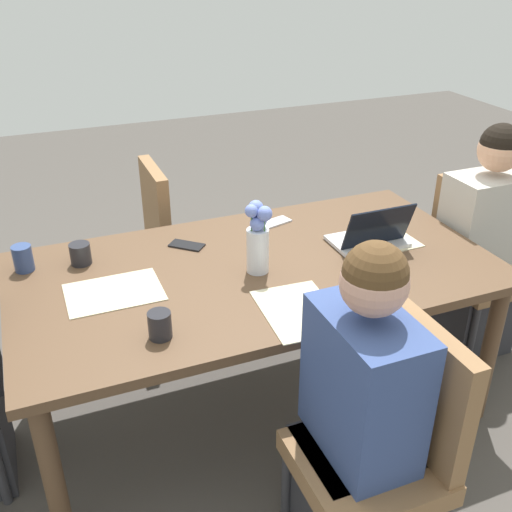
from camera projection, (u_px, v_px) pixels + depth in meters
name	position (u px, v px, depth m)	size (l,w,h in m)	color
ground_plane	(256.00, 402.00, 2.81)	(10.00, 10.00, 0.00)	#4C4742
dining_table	(256.00, 282.00, 2.50)	(1.97, 1.05, 0.73)	brown
chair_head_left_left_near	(477.00, 252.00, 3.08)	(0.44, 0.44, 0.90)	olive
person_head_left_left_near	(479.00, 255.00, 2.99)	(0.40, 0.36, 1.19)	#2D2D33
chair_far_left_far	(388.00, 440.00, 1.93)	(0.44, 0.44, 0.90)	olive
person_far_left_far	(359.00, 427.00, 1.94)	(0.36, 0.40, 1.19)	#2D2D33
chair_near_right_near	(179.00, 235.00, 3.26)	(0.44, 0.44, 0.90)	olive
flower_vase	(258.00, 237.00, 2.36)	(0.10, 0.10, 0.30)	silver
placemat_head_left_left_near	(374.00, 241.00, 2.66)	(0.36, 0.26, 0.00)	beige
placemat_head_right_left_mid	(114.00, 292.00, 2.28)	(0.36, 0.26, 0.00)	beige
placemat_far_left_far	(299.00, 310.00, 2.17)	(0.36, 0.26, 0.00)	beige
laptop_head_left_left_near	(370.00, 237.00, 2.61)	(0.32, 0.22, 0.21)	silver
coffee_mug_near_left	(23.00, 258.00, 2.41)	(0.08, 0.08, 0.11)	#33477A
coffee_mug_near_right	(160.00, 325.00, 2.01)	(0.08, 0.08, 0.10)	#232328
coffee_mug_centre_left	(80.00, 254.00, 2.47)	(0.09, 0.09, 0.09)	#232328
phone_black	(187.00, 245.00, 2.63)	(0.15, 0.07, 0.01)	black
phone_silver	(275.00, 222.00, 2.84)	(0.15, 0.07, 0.01)	silver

